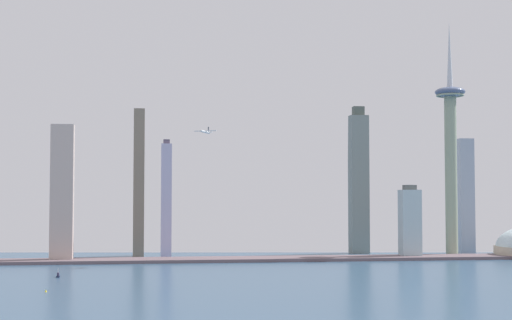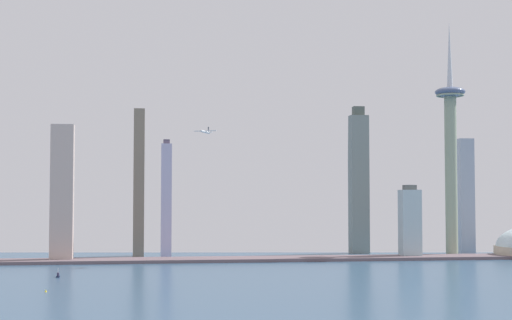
{
  "view_description": "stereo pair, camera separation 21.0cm",
  "coord_description": "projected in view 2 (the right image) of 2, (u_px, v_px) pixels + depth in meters",
  "views": [
    {
      "loc": [
        -96.92,
        -425.04,
        68.19
      ],
      "look_at": [
        24.56,
        428.06,
        112.14
      ],
      "focal_mm": 54.49,
      "sensor_mm": 36.0,
      "label": 1
    },
    {
      "loc": [
        -96.71,
        -425.07,
        68.19
      ],
      "look_at": [
        24.56,
        428.06,
        112.14
      ],
      "focal_mm": 54.49,
      "sensor_mm": 36.0,
      "label": 2
    }
  ],
  "objects": [
    {
      "name": "skyscraper_4",
      "position": [
        166.0,
        200.0,
        903.11
      ],
      "size": [
        12.2,
        14.42,
        138.28
      ],
      "color": "#B2B0D4",
      "rests_on": "ground"
    },
    {
      "name": "skyscraper_0",
      "position": [
        410.0,
        223.0,
        902.8
      ],
      "size": [
        22.76,
        19.08,
        85.16
      ],
      "color": "#AFC6CD",
      "rests_on": "ground"
    },
    {
      "name": "boat_1",
      "position": [
        58.0,
        276.0,
        680.8
      ],
      "size": [
        2.75,
        7.2,
        8.31
      ],
      "rotation": [
        0.0,
        0.0,
        4.65
      ],
      "color": "#151D36",
      "rests_on": "ground"
    },
    {
      "name": "skyscraper_1",
      "position": [
        359.0,
        182.0,
        990.75
      ],
      "size": [
        23.06,
        18.95,
        187.3
      ],
      "color": "gray",
      "rests_on": "ground"
    },
    {
      "name": "channel_buoy_1",
      "position": [
        46.0,
        291.0,
        572.41
      ],
      "size": [
        1.74,
        1.74,
        1.76
      ],
      "primitive_type": "cone",
      "color": "yellow",
      "rests_on": "ground"
    },
    {
      "name": "skyscraper_2",
      "position": [
        62.0,
        193.0,
        848.27
      ],
      "size": [
        24.6,
        15.77,
        150.43
      ],
      "color": "beige",
      "rests_on": "ground"
    },
    {
      "name": "skyscraper_5",
      "position": [
        139.0,
        182.0,
        937.62
      ],
      "size": [
        12.97,
        25.48,
        177.52
      ],
      "color": "gray",
      "rests_on": "ground"
    },
    {
      "name": "observation_tower",
      "position": [
        451.0,
        142.0,
        940.32
      ],
      "size": [
        36.41,
        36.41,
        285.48
      ],
      "color": "#93A286",
      "rests_on": "ground"
    },
    {
      "name": "airplane",
      "position": [
        205.0,
        132.0,
        824.74
      ],
      "size": [
        24.22,
        22.51,
        7.36
      ],
      "rotation": [
        0.0,
        0.0,
        4.27
      ],
      "color": "silver"
    },
    {
      "name": "waterfront_pier",
      "position": [
        233.0,
        259.0,
        863.1
      ],
      "size": [
        962.73,
        52.01,
        3.44
      ],
      "primitive_type": "cube",
      "color": "#67565C",
      "rests_on": "ground"
    },
    {
      "name": "skyscraper_7",
      "position": [
        466.0,
        196.0,
        971.34
      ],
      "size": [
        18.38,
        13.49,
        144.56
      ],
      "color": "#99A4BA",
      "rests_on": "ground"
    }
  ]
}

